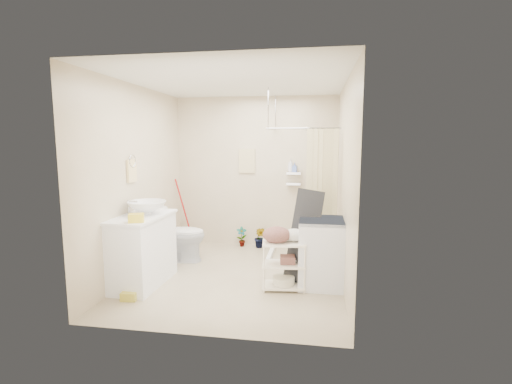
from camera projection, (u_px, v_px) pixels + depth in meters
floor at (237, 276)px, 5.09m from camera, size 3.20×3.20×0.00m
ceiling at (236, 81)px, 4.74m from camera, size 2.80×3.20×0.04m
wall_back at (256, 172)px, 6.48m from camera, size 2.80×0.04×2.60m
wall_front at (200, 201)px, 3.35m from camera, size 2.80×0.04×2.60m
wall_left at (138, 180)px, 5.13m from camera, size 0.04×3.20×2.60m
wall_right at (345, 184)px, 4.70m from camera, size 0.04×3.20×2.60m
vanity at (142, 250)px, 4.76m from camera, size 0.62×1.05×0.91m
sink at (147, 208)px, 4.79m from camera, size 0.63×0.63×0.17m
counter_basket at (136, 218)px, 4.31m from camera, size 0.21×0.19×0.10m
floor_basket at (130, 294)px, 4.32m from camera, size 0.27×0.22×0.14m
toilet at (178, 234)px, 5.71m from camera, size 0.86×0.54×0.84m
mop at (183, 212)px, 6.61m from camera, size 0.14×0.14×1.18m
potted_plant_a at (242, 237)px, 6.51m from camera, size 0.21×0.17×0.35m
potted_plant_b at (260, 238)px, 6.42m from camera, size 0.25×0.22×0.37m
hanging_towel at (247, 161)px, 6.46m from camera, size 0.28×0.03×0.42m
towel_ring at (132, 169)px, 4.91m from camera, size 0.04×0.22×0.34m
tp_holder at (144, 221)px, 5.26m from camera, size 0.08×0.12×0.14m
shower at (303, 192)px, 5.84m from camera, size 1.10×1.10×2.10m
shampoo_bottle_a at (291, 165)px, 6.30m from camera, size 0.09×0.09×0.22m
shampoo_bottle_b at (295, 167)px, 6.28m from camera, size 0.08×0.08×0.16m
washing_machine at (322, 252)px, 4.73m from camera, size 0.59×0.61×0.86m
laundry_rack at (284, 261)px, 4.61m from camera, size 0.56×0.37×0.73m
ironing_board at (304, 235)px, 4.79m from camera, size 0.36×0.11×1.26m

